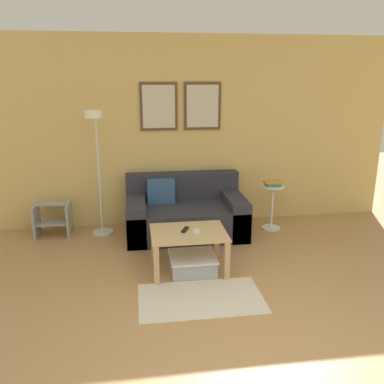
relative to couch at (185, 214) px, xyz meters
name	(u,v)px	position (x,y,z in m)	size (l,w,h in m)	color
wall_back	(192,132)	(0.16, 0.47, 1.02)	(5.60, 0.09, 2.55)	#D6B76B
area_rug	(201,298)	(-0.06, -1.68, -0.26)	(1.17, 0.69, 0.01)	beige
couch	(185,214)	(0.00, 0.00, 0.00)	(1.53, 0.90, 0.75)	#2D2D38
coffee_table	(188,239)	(-0.09, -1.07, 0.09)	(0.80, 0.62, 0.44)	tan
storage_bin	(193,263)	(-0.05, -1.11, -0.17)	(0.49, 0.45, 0.18)	#9EA3A8
floor_lamp	(97,155)	(-1.09, 0.02, 0.81)	(0.28, 0.47, 1.63)	silver
side_table	(272,203)	(1.19, -0.01, 0.10)	(0.30, 0.30, 0.61)	white
book_stack	(273,183)	(1.18, -0.02, 0.38)	(0.23, 0.17, 0.07)	#387F4C
remote_control	(185,230)	(-0.12, -1.03, 0.18)	(0.04, 0.15, 0.02)	black
cell_phone	(197,231)	(-0.01, -1.07, 0.18)	(0.07, 0.14, 0.01)	silver
step_stool	(53,218)	(-1.72, 0.18, -0.04)	(0.45, 0.37, 0.42)	#99999E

